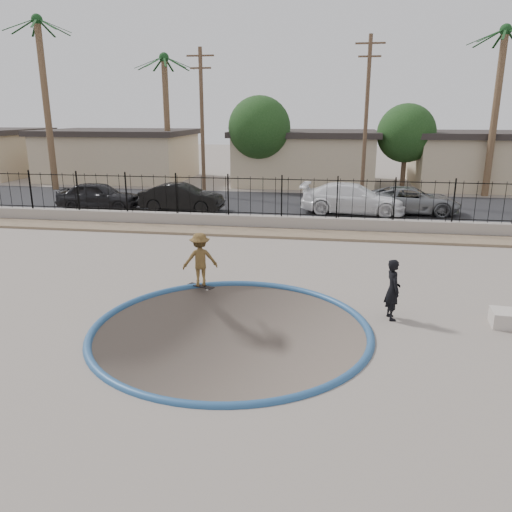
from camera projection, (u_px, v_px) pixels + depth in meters
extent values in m
cube|color=slate|center=(285.00, 243.00, 25.08)|extent=(120.00, 120.00, 2.20)
torus|color=navy|center=(231.00, 329.00, 12.44)|extent=(7.04, 7.04, 0.20)
cube|color=#8B735B|center=(279.00, 233.00, 22.10)|extent=(42.00, 1.60, 0.11)
cube|color=gray|center=(281.00, 223.00, 23.08)|extent=(42.00, 0.45, 0.60)
cube|color=black|center=(281.00, 214.00, 22.96)|extent=(40.00, 0.04, 0.03)
cube|color=black|center=(282.00, 179.00, 22.52)|extent=(40.00, 0.04, 0.04)
cube|color=black|center=(294.00, 204.00, 29.51)|extent=(90.00, 8.00, 0.04)
cube|color=#C1AE8A|center=(120.00, 157.00, 40.34)|extent=(11.00, 8.00, 3.50)
cube|color=#2D2724|center=(118.00, 132.00, 39.80)|extent=(11.60, 8.60, 0.40)
cube|color=#C1AE8A|center=(305.00, 160.00, 38.04)|extent=(10.00, 8.00, 3.50)
cube|color=#2D2724|center=(306.00, 133.00, 37.50)|extent=(10.60, 8.60, 0.40)
cube|color=#C1AE8A|center=(500.00, 162.00, 35.90)|extent=(12.00, 8.00, 3.50)
cube|color=#2D2724|center=(503.00, 135.00, 35.36)|extent=(12.60, 8.60, 0.40)
cylinder|color=brown|center=(47.00, 108.00, 33.44)|extent=(0.44, 0.44, 11.00)
sphere|color=#153C18|center=(37.00, 19.00, 31.94)|extent=(0.70, 0.70, 0.70)
cylinder|color=brown|center=(167.00, 123.00, 36.44)|extent=(0.44, 0.44, 9.00)
sphere|color=#153C18|center=(164.00, 57.00, 35.21)|extent=(0.70, 0.70, 0.70)
cylinder|color=brown|center=(495.00, 116.00, 31.04)|extent=(0.44, 0.44, 10.00)
sphere|color=#153C18|center=(506.00, 30.00, 29.67)|extent=(0.70, 0.70, 0.70)
cylinder|color=#473323|center=(202.00, 124.00, 31.09)|extent=(0.24, 0.24, 9.00)
cube|color=#473323|center=(200.00, 56.00, 29.98)|extent=(1.70, 0.10, 0.10)
cube|color=#473323|center=(201.00, 68.00, 30.17)|extent=(1.30, 0.10, 0.10)
cylinder|color=#473323|center=(366.00, 121.00, 29.49)|extent=(0.24, 0.24, 9.50)
cube|color=#473323|center=(370.00, 43.00, 28.31)|extent=(1.70, 0.10, 0.10)
cube|color=#473323|center=(370.00, 56.00, 28.50)|extent=(1.30, 0.10, 0.10)
cylinder|color=#473323|center=(259.00, 167.00, 35.25)|extent=(0.34, 0.34, 3.00)
sphere|color=#143311|center=(259.00, 128.00, 34.51)|extent=(4.32, 4.32, 4.32)
cylinder|color=#473323|center=(403.00, 170.00, 34.70)|extent=(0.34, 0.34, 2.75)
sphere|color=#143311|center=(406.00, 133.00, 34.02)|extent=(3.96, 3.96, 3.96)
imported|color=brown|center=(200.00, 262.00, 15.14)|extent=(1.21, 0.95, 1.64)
cube|color=black|center=(201.00, 286.00, 15.35)|extent=(0.91, 0.55, 0.02)
cylinder|color=silver|center=(192.00, 286.00, 15.45)|extent=(0.07, 0.05, 0.06)
cylinder|color=silver|center=(195.00, 285.00, 15.58)|extent=(0.07, 0.05, 0.06)
cylinder|color=silver|center=(207.00, 290.00, 15.14)|extent=(0.07, 0.05, 0.06)
cylinder|color=silver|center=(210.00, 288.00, 15.28)|extent=(0.07, 0.05, 0.06)
imported|color=black|center=(393.00, 290.00, 12.87)|extent=(0.51, 0.66, 1.61)
imported|color=black|center=(98.00, 196.00, 27.49)|extent=(4.53, 2.00, 1.52)
imported|color=black|center=(182.00, 197.00, 27.06)|extent=(4.49, 1.60, 1.48)
imported|color=white|center=(353.00, 199.00, 26.37)|extent=(5.62, 2.65, 1.58)
imported|color=gray|center=(411.00, 200.00, 26.44)|extent=(5.11, 2.55, 1.39)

